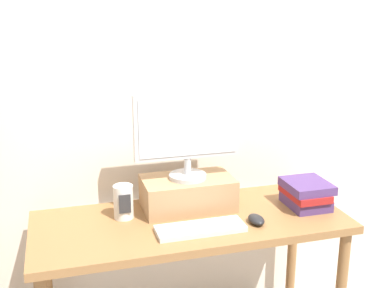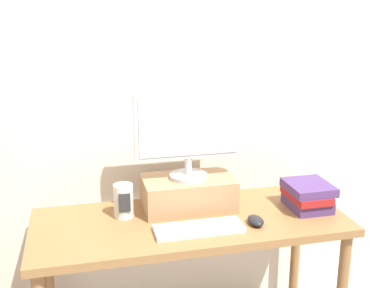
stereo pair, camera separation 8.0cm
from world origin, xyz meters
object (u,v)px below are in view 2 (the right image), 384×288
object	(u,v)px
keyboard	(199,228)
desk_speaker	(124,201)
riser_box	(188,193)
computer_monitor	(188,131)
book_stack	(308,195)
desk	(190,236)
computer_mouse	(256,221)

from	to	relation	value
keyboard	desk_speaker	size ratio (longest dim) A/B	2.47
riser_box	computer_monitor	xyz separation A→B (m)	(-0.00, -0.00, 0.30)
riser_box	book_stack	xyz separation A→B (m)	(0.54, -0.14, -0.01)
desk	desk_speaker	distance (m)	0.34
desk	keyboard	size ratio (longest dim) A/B	3.69
keyboard	book_stack	size ratio (longest dim) A/B	1.65
computer_monitor	desk_speaker	bearing A→B (deg)	-174.93
computer_monitor	desk	bearing A→B (deg)	-99.46
computer_mouse	book_stack	xyz separation A→B (m)	(0.30, 0.11, 0.05)
desk_speaker	computer_monitor	bearing A→B (deg)	5.07
desk	riser_box	bearing A→B (deg)	80.66
computer_monitor	book_stack	xyz separation A→B (m)	(0.54, -0.14, -0.31)
keyboard	riser_box	bearing A→B (deg)	86.73
riser_box	computer_mouse	xyz separation A→B (m)	(0.24, -0.25, -0.06)
riser_box	desk	bearing A→B (deg)	-99.34
riser_box	computer_monitor	bearing A→B (deg)	-90.00
desk	desk_speaker	xyz separation A→B (m)	(-0.28, 0.09, 0.16)
desk	computer_monitor	distance (m)	0.47
riser_box	computer_mouse	distance (m)	0.35
desk	book_stack	size ratio (longest dim) A/B	6.07
desk	riser_box	xyz separation A→B (m)	(0.02, 0.12, 0.16)
riser_box	desk_speaker	xyz separation A→B (m)	(-0.30, -0.03, 0.00)
riser_box	desk_speaker	bearing A→B (deg)	-174.65
riser_box	keyboard	world-z (taller)	riser_box
desk	computer_monitor	size ratio (longest dim) A/B	2.85
riser_box	book_stack	distance (m)	0.56
computer_monitor	book_stack	bearing A→B (deg)	-14.23
desk	riser_box	distance (m)	0.20
riser_box	keyboard	size ratio (longest dim) A/B	1.11
book_stack	computer_mouse	bearing A→B (deg)	-160.01
desk	riser_box	size ratio (longest dim) A/B	3.32
keyboard	computer_monitor	bearing A→B (deg)	86.71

